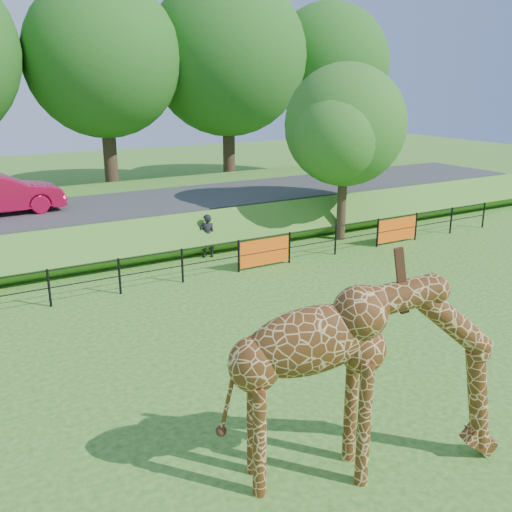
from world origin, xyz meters
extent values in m
plane|color=#2A6218|center=(0.00, 0.00, 0.00)|extent=(90.00, 90.00, 0.00)
cube|color=#2A6218|center=(0.00, 15.50, 0.65)|extent=(40.00, 9.00, 1.30)
cube|color=#323235|center=(0.00, 14.00, 1.36)|extent=(40.00, 5.00, 0.12)
imported|color=black|center=(1.84, 10.04, 0.79)|extent=(0.64, 0.48, 1.58)
cylinder|color=#312516|center=(7.50, 9.60, 1.60)|extent=(0.36, 0.36, 3.20)
sphere|color=#275E1A|center=(7.50, 9.60, 4.46)|extent=(4.60, 4.60, 4.60)
sphere|color=#275E1A|center=(8.65, 10.29, 4.00)|extent=(3.45, 3.45, 3.45)
sphere|color=#275E1A|center=(6.58, 8.91, 4.12)|extent=(3.22, 3.22, 3.22)
cylinder|color=#312516|center=(2.00, 22.00, 2.50)|extent=(0.70, 0.70, 5.00)
sphere|color=#174A13|center=(2.00, 22.00, 7.14)|extent=(7.80, 7.80, 7.80)
cylinder|color=#312516|center=(9.00, 22.00, 2.50)|extent=(0.70, 0.70, 5.00)
sphere|color=#174A13|center=(9.00, 22.00, 7.42)|extent=(8.80, 8.80, 8.80)
cylinder|color=#312516|center=(16.00, 22.00, 2.50)|extent=(0.70, 0.70, 5.00)
sphere|color=#174A13|center=(16.00, 22.00, 7.04)|extent=(7.40, 7.40, 7.40)
camera|label=1|loc=(-6.52, -7.74, 6.03)|focal=40.00mm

